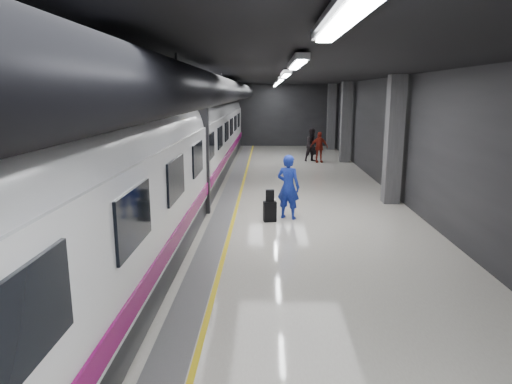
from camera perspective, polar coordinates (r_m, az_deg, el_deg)
ground at (r=14.67m, az=0.99°, el=-3.04°), size 40.00×40.00×0.00m
platform_hall at (r=15.12m, az=-0.04°, el=10.99°), size 10.02×40.02×4.51m
train at (r=14.65m, az=-11.83°, el=4.93°), size 3.05×38.00×4.05m
traveler_main at (r=14.25m, az=4.06°, el=0.65°), size 0.87×0.75×2.03m
suitcase_main at (r=14.03m, az=1.74°, el=-2.44°), size 0.43×0.31×0.63m
shoulder_bag at (r=13.94m, az=1.75°, el=-0.45°), size 0.27×0.14×0.36m
traveler_far_a at (r=26.51m, az=7.07°, el=5.86°), size 1.14×1.03×1.91m
traveler_far_b at (r=26.27m, az=7.88°, el=5.59°), size 1.06×0.55×1.74m
suitcase_far at (r=29.70m, az=7.18°, el=5.16°), size 0.34×0.22×0.50m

